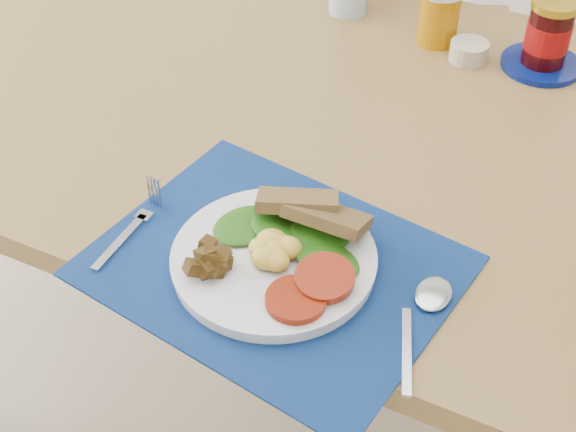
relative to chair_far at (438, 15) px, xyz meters
The scene contains 9 objects.
table 0.63m from the chair_far, 92.96° to the right, with size 1.40×0.90×0.75m.
chair_far is the anchor object (origin of this frame).
placemat 0.99m from the chair_far, 84.75° to the right, with size 0.43×0.34×0.00m, color black.
breakfast_plate 0.99m from the chair_far, 85.06° to the right, with size 0.25×0.25×0.06m.
fork 1.01m from the chair_far, 96.14° to the right, with size 0.02×0.16×0.00m.
spoon 1.02m from the chair_far, 73.53° to the right, with size 0.05×0.18×0.01m.
juice_glass 0.41m from the chair_far, 75.03° to the right, with size 0.07×0.07×0.10m, color #AA6504.
ramekin 0.44m from the chair_far, 67.10° to the right, with size 0.07×0.07×0.03m, color tan.
jam_on_saucer 0.49m from the chair_far, 51.51° to the right, with size 0.13×0.13×0.12m.
Camera 1 is at (0.45, -0.77, 1.47)m, focal length 50.00 mm.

